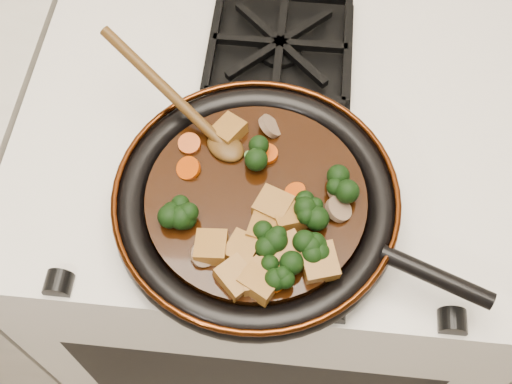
# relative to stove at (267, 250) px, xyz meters

# --- Properties ---
(stove) EXTENTS (0.76, 0.60, 0.90)m
(stove) POSITION_rel_stove_xyz_m (0.00, 0.00, 0.00)
(stove) COLOR beige
(stove) RESTS_ON ground
(burner_grate_front) EXTENTS (0.23, 0.23, 0.03)m
(burner_grate_front) POSITION_rel_stove_xyz_m (0.00, -0.14, 0.46)
(burner_grate_front) COLOR black
(burner_grate_front) RESTS_ON stove
(burner_grate_back) EXTENTS (0.23, 0.23, 0.03)m
(burner_grate_back) POSITION_rel_stove_xyz_m (0.00, 0.14, 0.46)
(burner_grate_back) COLOR black
(burner_grate_back) RESTS_ON stove
(skillet) EXTENTS (0.48, 0.37, 0.05)m
(skillet) POSITION_rel_stove_xyz_m (-0.01, -0.16, 0.49)
(skillet) COLOR black
(skillet) RESTS_ON burner_grate_front
(braising_sauce) EXTENTS (0.29, 0.29, 0.02)m
(braising_sauce) POSITION_rel_stove_xyz_m (-0.01, -0.16, 0.50)
(braising_sauce) COLOR black
(braising_sauce) RESTS_ON skillet
(tofu_cube_0) EXTENTS (0.04, 0.04, 0.03)m
(tofu_cube_0) POSITION_rel_stove_xyz_m (0.00, -0.21, 0.52)
(tofu_cube_0) COLOR brown
(tofu_cube_0) RESTS_ON braising_sauce
(tofu_cube_1) EXTENTS (0.05, 0.05, 0.03)m
(tofu_cube_1) POSITION_rel_stove_xyz_m (-0.05, -0.06, 0.52)
(tofu_cube_1) COLOR brown
(tofu_cube_1) RESTS_ON braising_sauce
(tofu_cube_2) EXTENTS (0.04, 0.04, 0.03)m
(tofu_cube_2) POSITION_rel_stove_xyz_m (-0.05, -0.24, 0.52)
(tofu_cube_2) COLOR brown
(tofu_cube_2) RESTS_ON braising_sauce
(tofu_cube_3) EXTENTS (0.05, 0.05, 0.02)m
(tofu_cube_3) POSITION_rel_stove_xyz_m (0.01, -0.27, 0.52)
(tofu_cube_3) COLOR brown
(tofu_cube_3) RESTS_ON braising_sauce
(tofu_cube_4) EXTENTS (0.05, 0.05, 0.02)m
(tofu_cube_4) POSITION_rel_stove_xyz_m (-0.02, -0.24, 0.52)
(tofu_cube_4) COLOR brown
(tofu_cube_4) RESTS_ON braising_sauce
(tofu_cube_5) EXTENTS (0.05, 0.05, 0.02)m
(tofu_cube_5) POSITION_rel_stove_xyz_m (0.04, -0.23, 0.52)
(tofu_cube_5) COLOR brown
(tofu_cube_5) RESTS_ON braising_sauce
(tofu_cube_6) EXTENTS (0.06, 0.06, 0.03)m
(tofu_cube_6) POSITION_rel_stove_xyz_m (-0.02, -0.27, 0.52)
(tofu_cube_6) COLOR brown
(tofu_cube_6) RESTS_ON braising_sauce
(tofu_cube_7) EXTENTS (0.05, 0.05, 0.03)m
(tofu_cube_7) POSITION_rel_stove_xyz_m (0.04, -0.18, 0.52)
(tofu_cube_7) COLOR brown
(tofu_cube_7) RESTS_ON braising_sauce
(tofu_cube_8) EXTENTS (0.06, 0.06, 0.03)m
(tofu_cube_8) POSITION_rel_stove_xyz_m (0.01, -0.27, 0.52)
(tofu_cube_8) COLOR brown
(tofu_cube_8) RESTS_ON braising_sauce
(tofu_cube_9) EXTENTS (0.05, 0.05, 0.02)m
(tofu_cube_9) POSITION_rel_stove_xyz_m (0.02, -0.17, 0.52)
(tofu_cube_9) COLOR brown
(tofu_cube_9) RESTS_ON braising_sauce
(tofu_cube_10) EXTENTS (0.05, 0.06, 0.03)m
(tofu_cube_10) POSITION_rel_stove_xyz_m (0.08, -0.24, 0.52)
(tofu_cube_10) COLOR brown
(tofu_cube_10) RESTS_ON braising_sauce
(broccoli_floret_0) EXTENTS (0.09, 0.08, 0.07)m
(broccoli_floret_0) POSITION_rel_stove_xyz_m (0.01, -0.23, 0.52)
(broccoli_floret_0) COLOR black
(broccoli_floret_0) RESTS_ON braising_sauce
(broccoli_floret_1) EXTENTS (0.07, 0.07, 0.07)m
(broccoli_floret_1) POSITION_rel_stove_xyz_m (0.06, -0.18, 0.52)
(broccoli_floret_1) COLOR black
(broccoli_floret_1) RESTS_ON braising_sauce
(broccoli_floret_2) EXTENTS (0.07, 0.07, 0.07)m
(broccoli_floret_2) POSITION_rel_stove_xyz_m (0.10, -0.14, 0.52)
(broccoli_floret_2) COLOR black
(broccoli_floret_2) RESTS_ON braising_sauce
(broccoli_floret_3) EXTENTS (0.08, 0.08, 0.06)m
(broccoli_floret_3) POSITION_rel_stove_xyz_m (0.03, -0.26, 0.52)
(broccoli_floret_3) COLOR black
(broccoli_floret_3) RESTS_ON braising_sauce
(broccoli_floret_4) EXTENTS (0.08, 0.09, 0.07)m
(broccoli_floret_4) POSITION_rel_stove_xyz_m (-0.10, -0.19, 0.52)
(broccoli_floret_4) COLOR black
(broccoli_floret_4) RESTS_ON braising_sauce
(broccoli_floret_5) EXTENTS (0.08, 0.08, 0.07)m
(broccoli_floret_5) POSITION_rel_stove_xyz_m (0.07, -0.23, 0.52)
(broccoli_floret_5) COLOR black
(broccoli_floret_5) RESTS_ON braising_sauce
(broccoli_floret_6) EXTENTS (0.08, 0.09, 0.06)m
(broccoli_floret_6) POSITION_rel_stove_xyz_m (-0.02, -0.10, 0.52)
(broccoli_floret_6) COLOR black
(broccoli_floret_6) RESTS_ON braising_sauce
(carrot_coin_0) EXTENTS (0.03, 0.03, 0.01)m
(carrot_coin_0) POSITION_rel_stove_xyz_m (0.00, -0.09, 0.51)
(carrot_coin_0) COLOR #A83604
(carrot_coin_0) RESTS_ON braising_sauce
(carrot_coin_1) EXTENTS (0.03, 0.03, 0.02)m
(carrot_coin_1) POSITION_rel_stove_xyz_m (0.02, -0.27, 0.51)
(carrot_coin_1) COLOR #A83604
(carrot_coin_1) RESTS_ON braising_sauce
(carrot_coin_2) EXTENTS (0.03, 0.03, 0.01)m
(carrot_coin_2) POSITION_rel_stove_xyz_m (-0.10, -0.09, 0.51)
(carrot_coin_2) COLOR #A83604
(carrot_coin_2) RESTS_ON braising_sauce
(carrot_coin_3) EXTENTS (0.03, 0.03, 0.02)m
(carrot_coin_3) POSITION_rel_stove_xyz_m (0.04, -0.15, 0.51)
(carrot_coin_3) COLOR #A83604
(carrot_coin_3) RESTS_ON braising_sauce
(carrot_coin_4) EXTENTS (0.03, 0.03, 0.02)m
(carrot_coin_4) POSITION_rel_stove_xyz_m (-0.10, -0.13, 0.51)
(carrot_coin_4) COLOR #A83604
(carrot_coin_4) RESTS_ON braising_sauce
(mushroom_slice_0) EXTENTS (0.03, 0.03, 0.02)m
(mushroom_slice_0) POSITION_rel_stove_xyz_m (0.10, -0.14, 0.52)
(mushroom_slice_0) COLOR brown
(mushroom_slice_0) RESTS_ON braising_sauce
(mushroom_slice_1) EXTENTS (0.04, 0.04, 0.03)m
(mushroom_slice_1) POSITION_rel_stove_xyz_m (0.00, -0.05, 0.52)
(mushroom_slice_1) COLOR brown
(mushroom_slice_1) RESTS_ON braising_sauce
(mushroom_slice_2) EXTENTS (0.04, 0.04, 0.02)m
(mushroom_slice_2) POSITION_rel_stove_xyz_m (0.10, -0.17, 0.52)
(mushroom_slice_2) COLOR brown
(mushroom_slice_2) RESTS_ON braising_sauce
(mushroom_slice_3) EXTENTS (0.04, 0.04, 0.02)m
(mushroom_slice_3) POSITION_rel_stove_xyz_m (-0.06, -0.25, 0.52)
(mushroom_slice_3) COLOR brown
(mushroom_slice_3) RESTS_ON braising_sauce
(wooden_spoon) EXTENTS (0.13, 0.10, 0.23)m
(wooden_spoon) POSITION_rel_stove_xyz_m (-0.10, -0.05, 0.53)
(wooden_spoon) COLOR #442B0E
(wooden_spoon) RESTS_ON braising_sauce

